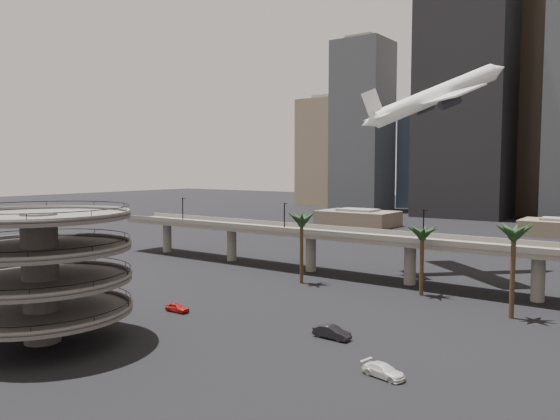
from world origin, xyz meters
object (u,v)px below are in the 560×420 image
Objects in this scene: parking_ramp at (40,264)px; car_c at (383,371)px; car_b at (332,332)px; car_a at (177,307)px; overpass at (358,241)px; airborne_jet at (435,96)px.

parking_ramp is 43.24m from car_c.
car_a is at bearing 98.01° from car_b.
car_c is (26.68, -44.42, -6.64)m from overpass.
car_a is 25.65m from car_b.
car_b is (7.13, -53.67, -35.83)m from airborne_jet.
car_c is (39.68, 14.58, -9.13)m from parking_ramp.
car_b reaches higher than car_c.
parking_ramp is at bearing 121.33° from car_c.
airborne_jet reaches higher than overpass.
overpass is at bearing 42.14° from car_c.
car_c is (10.94, -7.94, -0.12)m from car_b.
car_c is at bearing -121.75° from airborne_jet.
airborne_jet is (21.61, 76.20, 26.82)m from parking_ramp.
overpass is 35.06m from airborne_jet.
airborne_jet is at bearing 74.17° from parking_ramp.
car_a is 0.83× the size of car_c.
overpass is 40.94m from car_a.
airborne_jet is 64.93m from car_b.
parking_ramp is 37.61m from car_b.
airborne_jet is 5.50× the size of car_b.
car_b is (15.74, -36.47, -6.52)m from overpass.
overpass is at bearing -16.01° from car_a.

